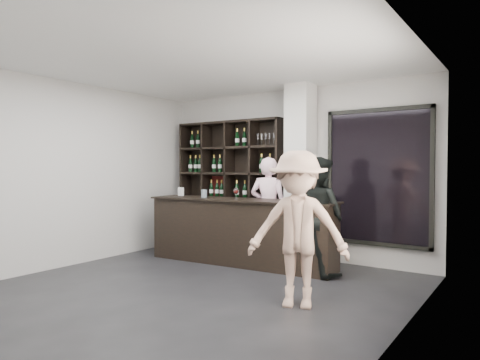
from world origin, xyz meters
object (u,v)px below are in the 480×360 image
Objects in this scene: taster_pink at (268,208)px; taster_black at (318,216)px; wine_shelf at (230,186)px; customer at (298,229)px; tasting_counter at (240,231)px.

taster_black is at bearing 143.91° from taster_pink.
wine_shelf reaches higher than taster_pink.
customer is (0.41, -1.45, 0.02)m from taster_black.
wine_shelf is at bearing 119.96° from customer.
wine_shelf is at bearing 129.71° from tasting_counter.
wine_shelf reaches higher than tasting_counter.
taster_black is at bearing 86.52° from customer.
taster_black is (1.30, 0.10, 0.33)m from tasting_counter.
taster_pink is at bearing 65.02° from tasting_counter.
taster_pink is 0.99× the size of customer.
tasting_counter is 1.82× the size of customer.
wine_shelf is 1.41× the size of taster_black.
tasting_counter is 0.67m from taster_pink.
taster_pink is at bearing -0.13° from taster_black.
tasting_counter is 2.21m from customer.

